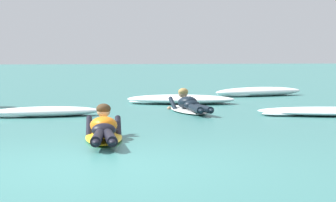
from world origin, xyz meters
name	(u,v)px	position (x,y,z in m)	size (l,w,h in m)	color
ground_plane	(65,103)	(0.00, 10.00, 0.00)	(120.00, 120.00, 0.00)	#387A75
surfer_near	(104,130)	(0.35, 2.24, 0.14)	(0.69, 2.55, 0.54)	yellow
surfer_far	(189,106)	(2.52, 6.63, 0.14)	(0.70, 2.49, 0.55)	white
whitewater_front	(332,112)	(5.22, 5.47, 0.08)	(3.18, 1.90, 0.16)	white
whitewater_mid_left	(181,100)	(2.82, 9.11, 0.10)	(2.87, 1.80, 0.22)	white
whitewater_mid_right	(259,92)	(5.66, 11.74, 0.12)	(2.95, 1.51, 0.26)	white
whitewater_back	(45,112)	(-0.48, 6.16, 0.09)	(2.25, 0.88, 0.20)	white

